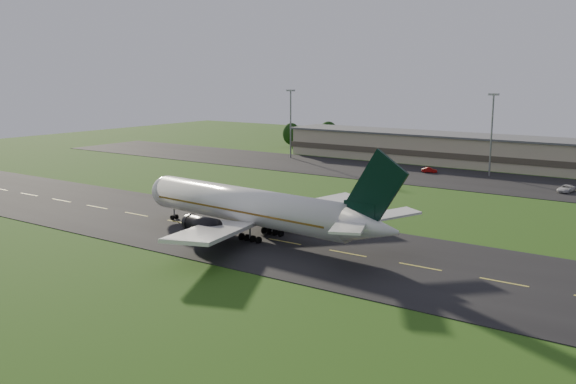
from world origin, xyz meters
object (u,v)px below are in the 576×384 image
Objects in this scene: terminal at (515,154)px; service_vehicle_c at (566,189)px; service_vehicle_a at (391,172)px; service_vehicle_b at (429,170)px; light_mast_centre at (492,125)px; airliner at (251,207)px; light_mast_west at (291,115)px.

service_vehicle_c is at bearing -55.78° from terminal.
service_vehicle_a is 11.04m from service_vehicle_b.
terminal is 18.45m from light_mast_centre.
airliner is 94.02m from light_mast_west.
service_vehicle_c is (31.84, 68.22, -3.81)m from airliner.
terminal is at bearing -61.46° from service_vehicle_b.
service_vehicle_b is at bearing 96.55° from airliner.
service_vehicle_b is at bearing 45.10° from service_vehicle_a.
service_vehicle_a is at bearing -148.93° from light_mast_centre.
service_vehicle_b is at bearing 174.08° from service_vehicle_c.
light_mast_west is (-61.40, -16.18, 8.75)m from terminal.
service_vehicle_c is at bearing 69.32° from airliner.
light_mast_centre is at bearing 86.25° from airliner.
service_vehicle_b is at bearing -129.05° from terminal.
light_mast_centre reaches higher than terminal.
service_vehicle_a is (-21.93, -28.55, -3.17)m from terminal.
airliner is at bearing -58.73° from light_mast_west.
service_vehicle_a is at bearing 102.04° from airliner.
light_mast_west reaches higher than service_vehicle_c.
light_mast_west is 43.05m from service_vehicle_a.
service_vehicle_b is at bearing -167.33° from light_mast_centre.
service_vehicle_c is (80.46, -11.84, -11.89)m from light_mast_west.
terminal reaches higher than service_vehicle_a.
light_mast_centre is at bearing 157.93° from service_vehicle_c.
service_vehicle_c is (20.46, -11.84, -11.89)m from light_mast_centre.
service_vehicle_a is 1.07× the size of service_vehicle_b.
service_vehicle_a is at bearing 123.51° from service_vehicle_b.
light_mast_west is 82.19m from service_vehicle_c.
light_mast_centre is (60.00, 0.00, 0.00)m from light_mast_west.
service_vehicle_b is (45.66, -3.22, -11.99)m from light_mast_west.
service_vehicle_b is (-2.96, 76.84, -3.91)m from airliner.
terminal is 7.13× the size of light_mast_centre.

